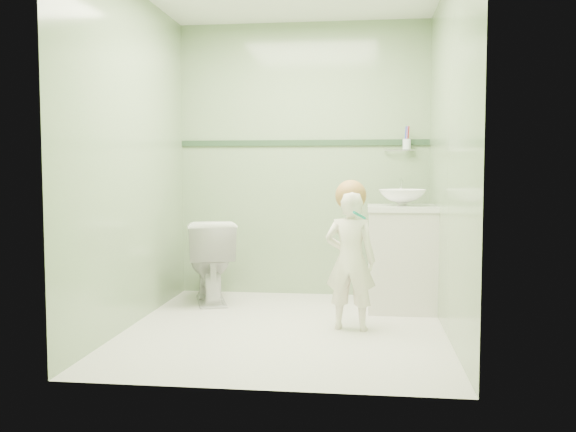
# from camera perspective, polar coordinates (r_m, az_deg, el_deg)

# --- Properties ---
(ground) EXTENTS (2.50, 2.50, 0.00)m
(ground) POSITION_cam_1_polar(r_m,az_deg,el_deg) (4.46, -0.24, -10.18)
(ground) COLOR silver
(ground) RESTS_ON ground
(room_shell) EXTENTS (2.50, 2.54, 2.40)m
(room_shell) POSITION_cam_1_polar(r_m,az_deg,el_deg) (4.32, -0.24, 5.42)
(room_shell) COLOR #8CA978
(room_shell) RESTS_ON ground
(trim_stripe) EXTENTS (2.20, 0.02, 0.05)m
(trim_stripe) POSITION_cam_1_polar(r_m,az_deg,el_deg) (5.56, 1.37, 6.68)
(trim_stripe) COLOR #2B462D
(trim_stripe) RESTS_ON room_shell
(vanity) EXTENTS (0.52, 0.50, 0.80)m
(vanity) POSITION_cam_1_polar(r_m,az_deg,el_deg) (5.05, 10.30, -3.94)
(vanity) COLOR silver
(vanity) RESTS_ON ground
(counter) EXTENTS (0.54, 0.52, 0.04)m
(counter) POSITION_cam_1_polar(r_m,az_deg,el_deg) (5.01, 10.37, 0.71)
(counter) COLOR white
(counter) RESTS_ON vanity
(basin) EXTENTS (0.37, 0.37, 0.13)m
(basin) POSITION_cam_1_polar(r_m,az_deg,el_deg) (5.00, 10.38, 1.67)
(basin) COLOR white
(basin) RESTS_ON counter
(faucet) EXTENTS (0.03, 0.13, 0.18)m
(faucet) POSITION_cam_1_polar(r_m,az_deg,el_deg) (5.18, 10.27, 2.64)
(faucet) COLOR silver
(faucet) RESTS_ON counter
(cup_holder) EXTENTS (0.26, 0.07, 0.21)m
(cup_holder) POSITION_cam_1_polar(r_m,az_deg,el_deg) (5.49, 10.70, 6.46)
(cup_holder) COLOR silver
(cup_holder) RESTS_ON room_shell
(toilet) EXTENTS (0.59, 0.77, 0.70)m
(toilet) POSITION_cam_1_polar(r_m,az_deg,el_deg) (5.30, -7.12, -4.07)
(toilet) COLOR white
(toilet) RESTS_ON ground
(toddler) EXTENTS (0.38, 0.28, 0.97)m
(toddler) POSITION_cam_1_polar(r_m,az_deg,el_deg) (4.36, 5.70, -4.05)
(toddler) COLOR white
(toddler) RESTS_ON ground
(hair_cap) EXTENTS (0.22, 0.22, 0.22)m
(hair_cap) POSITION_cam_1_polar(r_m,az_deg,el_deg) (4.34, 5.75, 1.88)
(hair_cap) COLOR #A4733A
(hair_cap) RESTS_ON toddler
(teal_toothbrush) EXTENTS (0.11, 0.14, 0.08)m
(teal_toothbrush) POSITION_cam_1_polar(r_m,az_deg,el_deg) (4.19, 6.45, 0.13)
(teal_toothbrush) COLOR #0F9076
(teal_toothbrush) RESTS_ON toddler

